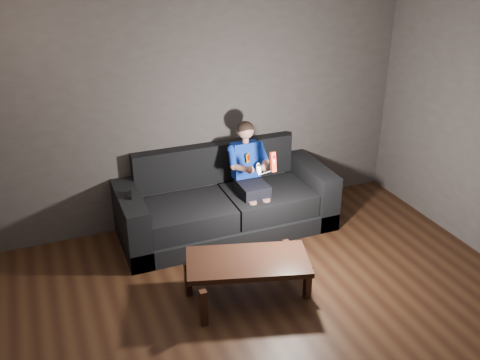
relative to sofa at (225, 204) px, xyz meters
name	(u,v)px	position (x,y,z in m)	size (l,w,h in m)	color
floor	(294,355)	(-0.18, -2.10, -0.30)	(5.00, 5.00, 0.00)	black
back_wall	(195,106)	(-0.18, 0.40, 1.05)	(5.00, 0.04, 2.70)	#3A3432
ceiling	(314,5)	(-0.18, -2.10, 2.40)	(5.00, 5.00, 0.02)	silver
sofa	(225,204)	(0.00, 0.00, 0.00)	(2.36, 1.02, 0.91)	black
child	(249,167)	(0.27, -0.07, 0.45)	(0.45, 0.55, 1.10)	black
wii_remote_red	(273,162)	(0.35, -0.49, 0.66)	(0.05, 0.08, 0.21)	red
nunchuk_white	(259,169)	(0.19, -0.49, 0.61)	(0.07, 0.09, 0.14)	white
wii_remote_black	(129,195)	(-1.06, -0.09, 0.36)	(0.06, 0.17, 0.03)	black
coffee_table	(248,265)	(-0.24, -1.26, 0.05)	(1.21, 0.83, 0.40)	black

